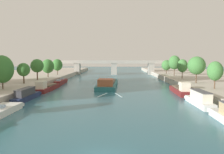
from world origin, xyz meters
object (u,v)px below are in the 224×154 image
Objects in this scene: barge_midriver at (108,84)px; tree_right_distant at (166,65)px; moored_boat_right_near at (200,99)px; tree_right_by_lamp at (174,62)px; moored_boat_left_near at (47,87)px; tree_left_end_of_row at (37,66)px; moored_boat_left_gap_after at (26,95)px; moored_boat_right_upstream at (180,90)px; tree_right_past_mid at (182,66)px; tree_left_past_mid at (24,70)px; bridge_far at (114,66)px; tree_left_third at (57,65)px; tree_right_midway at (197,66)px; tree_right_end_of_row at (215,71)px; tree_left_far at (48,66)px; moored_boat_left_midway at (61,82)px; tree_left_second at (2,69)px.

barge_midriver is 38.80m from tree_right_distant.
tree_right_by_lamp reaches higher than moored_boat_right_near.
moored_boat_left_near is 1.86× the size of tree_right_by_lamp.
tree_left_end_of_row is at bearing -160.11° from tree_right_by_lamp.
tree_left_end_of_row is at bearing -148.62° from tree_right_distant.
moored_boat_right_upstream reaches higher than moored_boat_left_gap_after.
tree_right_past_mid is 0.83× the size of tree_right_by_lamp.
moored_boat_left_gap_after is 2.14× the size of tree_left_past_mid.
tree_left_third is at bearing -132.42° from bridge_far.
tree_left_third is 0.88× the size of tree_right_midway.
tree_right_distant is at bearing 82.12° from moored_boat_right_upstream.
moored_boat_left_near is 1.99× the size of tree_right_midway.
tree_right_end_of_row reaches higher than moored_boat_left_gap_after.
moored_boat_right_upstream is 39.85m from tree_left_past_mid.
moored_boat_left_near is at bearing -175.37° from tree_right_midway.
tree_left_far reaches higher than tree_left_past_mid.
tree_right_distant is at bearing 90.04° from tree_right_past_mid.
tree_left_past_mid is 0.71× the size of tree_right_by_lamp.
moored_boat_right_upstream is at bearing -43.79° from tree_left_third.
tree_right_midway is 35.70m from tree_right_distant.
tree_right_distant is at bearing 52.46° from barge_midriver.
tree_left_far reaches higher than tree_right_distant.
moored_boat_right_upstream is at bearing 15.20° from moored_boat_left_gap_after.
moored_boat_left_gap_after is 1.83× the size of tree_right_past_mid.
moored_boat_left_midway is at bearing -178.91° from tree_right_past_mid.
tree_right_distant reaches higher than moored_boat_right_upstream.
tree_left_past_mid is 0.86× the size of tree_left_far.
moored_boat_right_near is at bearing -52.86° from tree_left_third.
barge_midriver is 21.57m from moored_boat_right_upstream.
tree_right_end_of_row is at bearing 55.11° from moored_boat_right_near.
tree_left_far is at bearing 135.05° from moored_boat_left_midway.
bridge_far is at bearing 57.94° from tree_left_far.
moored_boat_left_near is (-15.20, -8.26, -0.03)m from barge_midriver.
tree_left_end_of_row reaches higher than tree_left_far.
tree_left_second reaches higher than moored_boat_left_gap_after.
moored_boat_left_midway is 1.62× the size of tree_left_second.
moored_boat_left_midway is at bearing 28.91° from tree_left_end_of_row.
barge_midriver is 4.54× the size of tree_left_past_mid.
tree_left_end_of_row is (-6.28, 11.40, 5.07)m from moored_boat_left_near.
moored_boat_right_upstream is at bearing -35.67° from barge_midriver.
moored_boat_right_near is at bearing -26.37° from tree_left_past_mid.
tree_right_past_mid is 23.20m from tree_right_distant.
barge_midriver is at bearing -8.32° from tree_left_end_of_row.
tree_right_by_lamp is (45.50, 16.46, 0.70)m from tree_left_end_of_row.
tree_right_past_mid is (44.99, 4.23, -0.11)m from tree_left_end_of_row.
tree_right_past_mid is at bearing 90.19° from tree_right_end_of_row.
tree_right_midway is (38.78, -11.76, 5.64)m from moored_boat_left_midway.
moored_boat_right_upstream is at bearing -101.42° from tree_right_by_lamp.
tree_right_by_lamp reaches higher than moored_boat_left_midway.
moored_boat_right_near is 1.73× the size of tree_left_end_of_row.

